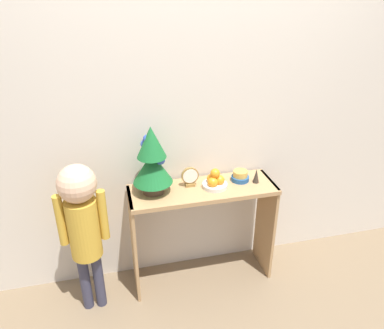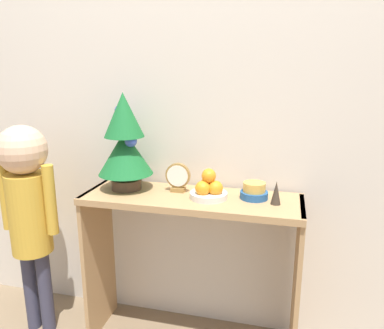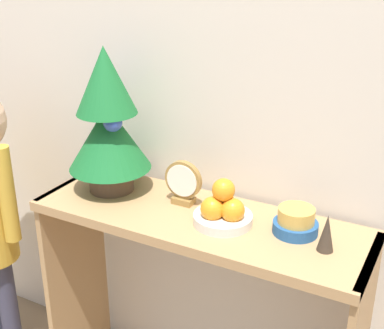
# 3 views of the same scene
# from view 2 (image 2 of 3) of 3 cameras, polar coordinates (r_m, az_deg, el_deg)

# --- Properties ---
(back_wall) EXTENTS (7.00, 0.05, 2.50)m
(back_wall) POSITION_cam_2_polar(r_m,az_deg,el_deg) (1.82, 1.56, 11.96)
(back_wall) COLOR beige
(back_wall) RESTS_ON ground_plane
(console_table) EXTENTS (1.00, 0.33, 0.76)m
(console_table) POSITION_cam_2_polar(r_m,az_deg,el_deg) (1.78, -0.12, -10.74)
(console_table) COLOR tan
(console_table) RESTS_ON ground_plane
(mini_tree) EXTENTS (0.26, 0.26, 0.46)m
(mini_tree) POSITION_cam_2_polar(r_m,az_deg,el_deg) (1.78, -10.23, 3.50)
(mini_tree) COLOR #4C3828
(mini_tree) RESTS_ON console_table
(fruit_bowl) EXTENTS (0.17, 0.17, 0.14)m
(fruit_bowl) POSITION_cam_2_polar(r_m,az_deg,el_deg) (1.67, 2.53, -3.72)
(fruit_bowl) COLOR silver
(fruit_bowl) RESTS_ON console_table
(singing_bowl) EXTENTS (0.12, 0.12, 0.07)m
(singing_bowl) POSITION_cam_2_polar(r_m,az_deg,el_deg) (1.69, 9.44, -4.05)
(singing_bowl) COLOR #235189
(singing_bowl) RESTS_ON console_table
(desk_clock) EXTENTS (0.12, 0.04, 0.14)m
(desk_clock) POSITION_cam_2_polar(r_m,az_deg,el_deg) (1.75, -2.16, -2.03)
(desk_clock) COLOR olive
(desk_clock) RESTS_ON console_table
(figurine) EXTENTS (0.04, 0.04, 0.10)m
(figurine) POSITION_cam_2_polar(r_m,az_deg,el_deg) (1.63, 12.69, -4.23)
(figurine) COLOR #382D23
(figurine) RESTS_ON console_table
(child_figure) EXTENTS (0.30, 0.23, 1.08)m
(child_figure) POSITION_cam_2_polar(r_m,az_deg,el_deg) (1.98, -23.75, -4.93)
(child_figure) COLOR #38384C
(child_figure) RESTS_ON ground_plane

